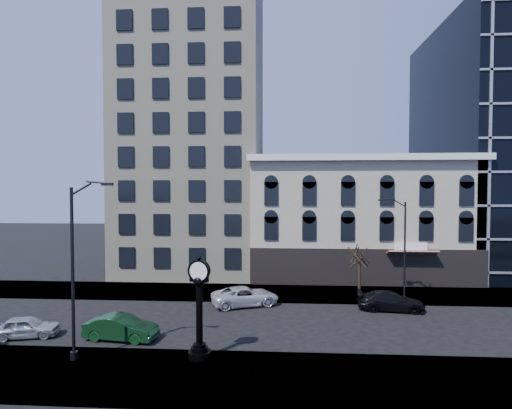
# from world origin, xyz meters

# --- Properties ---
(ground) EXTENTS (160.00, 160.00, 0.00)m
(ground) POSITION_xyz_m (0.00, 0.00, 0.00)
(ground) COLOR black
(ground) RESTS_ON ground
(sidewalk_far) EXTENTS (160.00, 6.00, 0.12)m
(sidewalk_far) POSITION_xyz_m (0.00, 8.00, 0.06)
(sidewalk_far) COLOR gray
(sidewalk_far) RESTS_ON ground
(sidewalk_near) EXTENTS (160.00, 6.00, 0.12)m
(sidewalk_near) POSITION_xyz_m (0.00, -8.00, 0.06)
(sidewalk_near) COLOR gray
(sidewalk_near) RESTS_ON ground
(cream_tower) EXTENTS (15.90, 15.40, 42.50)m
(cream_tower) POSITION_xyz_m (-6.11, 18.88, 19.32)
(cream_tower) COLOR beige
(cream_tower) RESTS_ON ground
(victorian_row) EXTENTS (22.60, 11.19, 12.50)m
(victorian_row) POSITION_xyz_m (12.00, 15.89, 6.00)
(victorian_row) COLOR #B8AF98
(victorian_row) RESTS_ON ground
(street_clock) EXTENTS (1.24, 1.24, 5.48)m
(street_clock) POSITION_xyz_m (-0.42, -6.00, 2.60)
(street_clock) COLOR black
(street_clock) RESTS_ON sidewalk_near
(street_lamp_near) EXTENTS (2.50, 0.43, 9.66)m
(street_lamp_near) POSITION_xyz_m (-6.31, -6.64, 7.41)
(street_lamp_near) COLOR black
(street_lamp_near) RESTS_ON sidewalk_near
(street_lamp_far) EXTENTS (2.21, 0.34, 8.52)m
(street_lamp_far) POSITION_xyz_m (13.36, 5.99, 6.55)
(street_lamp_far) COLOR black
(street_lamp_far) RESTS_ON sidewalk_far
(bare_tree_far) EXTENTS (2.93, 2.93, 5.03)m
(bare_tree_far) POSITION_xyz_m (10.65, 7.41, 3.91)
(bare_tree_far) COLOR black
(bare_tree_far) RESTS_ON sidewalk_far
(car_near_a) EXTENTS (4.08, 2.44, 1.30)m
(car_near_a) POSITION_xyz_m (-11.78, -3.46, 0.65)
(car_near_a) COLOR #A5A8AD
(car_near_a) RESTS_ON ground
(car_near_b) EXTENTS (4.59, 2.05, 1.46)m
(car_near_b) POSITION_xyz_m (-5.77, -3.46, 0.73)
(car_near_b) COLOR #143F1E
(car_near_b) RESTS_ON ground
(car_far_a) EXTENTS (5.83, 4.16, 1.48)m
(car_far_a) POSITION_xyz_m (1.14, 4.22, 0.74)
(car_far_a) COLOR silver
(car_far_a) RESTS_ON ground
(car_far_b) EXTENTS (5.09, 2.48, 1.42)m
(car_far_b) POSITION_xyz_m (12.27, 3.63, 0.71)
(car_far_b) COLOR black
(car_far_b) RESTS_ON ground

